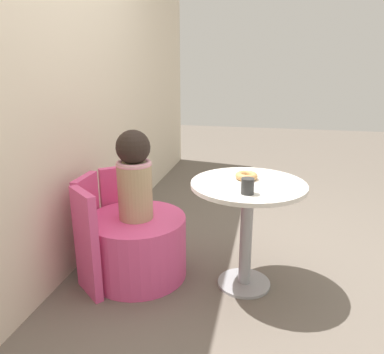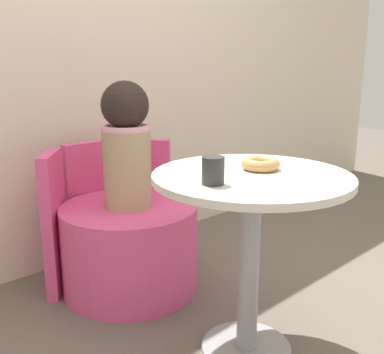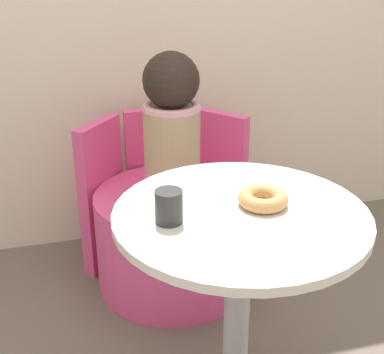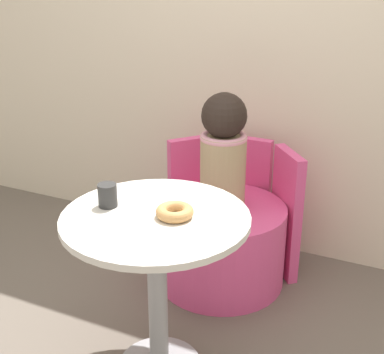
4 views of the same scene
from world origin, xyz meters
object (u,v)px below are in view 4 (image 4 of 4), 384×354
(tub_chair, at_px, (221,244))
(cup, at_px, (108,195))
(donut, at_px, (175,212))
(child_figure, at_px, (223,152))
(round_table, at_px, (157,254))

(tub_chair, bearing_deg, cup, -103.65)
(donut, bearing_deg, child_figure, 97.72)
(child_figure, bearing_deg, donut, -82.28)
(round_table, bearing_deg, cup, -178.31)
(round_table, height_order, tub_chair, round_table)
(round_table, bearing_deg, tub_chair, 91.98)
(round_table, relative_size, tub_chair, 1.08)
(child_figure, bearing_deg, round_table, -88.02)
(child_figure, xyz_separation_m, donut, (0.09, -0.67, 0.01))
(round_table, height_order, child_figure, child_figure)
(round_table, distance_m, tub_chair, 0.76)
(child_figure, bearing_deg, tub_chair, 180.00)
(donut, height_order, cup, cup)
(tub_chair, bearing_deg, round_table, -88.02)
(child_figure, relative_size, cup, 6.53)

